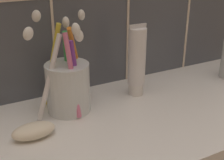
# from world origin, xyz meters

# --- Properties ---
(sink_counter) EXTENTS (0.68, 0.32, 0.02)m
(sink_counter) POSITION_xyz_m (0.00, 0.00, 0.01)
(sink_counter) COLOR white
(sink_counter) RESTS_ON ground
(toothbrush_cup) EXTENTS (0.15, 0.12, 0.19)m
(toothbrush_cup) POSITION_xyz_m (-0.16, 0.08, 0.07)
(toothbrush_cup) COLOR silver
(toothbrush_cup) RESTS_ON sink_counter
(toothpaste_tube) EXTENTS (0.04, 0.04, 0.15)m
(toothpaste_tube) POSITION_xyz_m (-0.01, 0.08, 0.09)
(toothpaste_tube) COLOR white
(toothpaste_tube) RESTS_ON sink_counter
(soap_bar) EXTENTS (0.07, 0.04, 0.02)m
(soap_bar) POSITION_xyz_m (-0.24, 0.01, 0.03)
(soap_bar) COLOR silver
(soap_bar) RESTS_ON sink_counter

